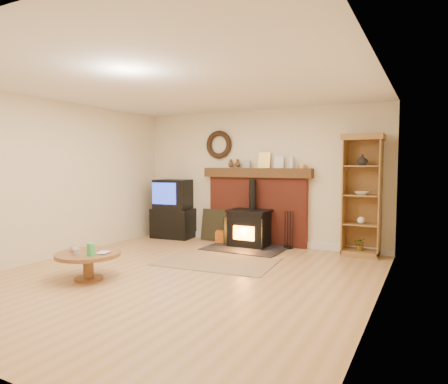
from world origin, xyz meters
The scene contains 11 objects.
ground centered at (0.00, 0.00, 0.00)m, with size 5.50×5.50×0.00m, color #B6884C.
room_shell centered at (-0.02, 0.09, 1.72)m, with size 5.02×5.52×2.61m.
chimney_breast centered at (0.00, 2.67, 0.80)m, with size 2.20×0.22×1.78m.
wood_stove centered at (0.01, 2.27, 0.34)m, with size 1.40×1.00×1.27m.
area_rug centered at (0.03, 1.03, 0.01)m, with size 1.81×1.24×0.01m, color brown.
tv_unit centered at (-1.82, 2.47, 0.59)m, with size 0.89×0.66×1.23m.
curio_cabinet centered at (1.98, 2.56, 1.03)m, with size 0.66×0.48×2.05m.
firelog_box centered at (-0.54, 2.40, 0.12)m, with size 0.39×0.24×0.24m, color gold.
leaning_painting centered at (-0.90, 2.55, 0.32)m, with size 0.54×0.03×0.64m, color black.
fire_tools centered at (0.70, 2.50, 0.16)m, with size 0.19×0.16×0.70m.
coffee_table centered at (-1.06, -0.64, 0.30)m, with size 0.86×0.86×0.53m.
Camera 1 is at (3.02, -4.47, 1.56)m, focal length 32.00 mm.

